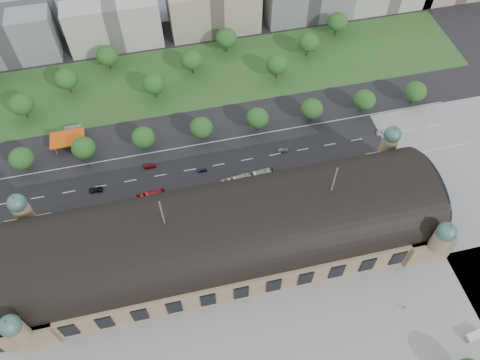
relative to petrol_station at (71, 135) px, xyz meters
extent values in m
plane|color=black|center=(53.91, -65.28, -2.95)|extent=(900.00, 900.00, 0.00)
cube|color=#9E8162|center=(53.91, -65.28, 3.05)|extent=(150.00, 40.00, 12.00)
cube|color=#9E8162|center=(-13.09, -65.28, 3.05)|extent=(16.00, 43.00, 12.00)
cube|color=#9E8162|center=(120.91, -65.28, 3.05)|extent=(16.00, 43.00, 12.00)
cylinder|color=black|center=(53.91, -65.28, 9.05)|extent=(144.00, 37.60, 37.60)
cylinder|color=black|center=(-19.09, -65.28, 11.05)|extent=(1.20, 32.00, 32.00)
cylinder|color=black|center=(126.91, -65.28, 11.05)|extent=(1.20, 32.00, 32.00)
cylinder|color=#9E8162|center=(-13.09, -44.28, 13.05)|extent=(6.00, 6.00, 8.00)
sphere|color=#40675D|center=(-13.09, -44.28, 18.55)|extent=(6.40, 6.40, 6.40)
cone|color=#40675D|center=(-13.09, -44.28, 22.55)|extent=(1.00, 1.00, 2.50)
cylinder|color=#9E8162|center=(120.91, -44.28, 13.05)|extent=(6.00, 6.00, 8.00)
sphere|color=#40675D|center=(120.91, -44.28, 18.55)|extent=(6.40, 6.40, 6.40)
cone|color=#40675D|center=(120.91, -44.28, 22.55)|extent=(1.00, 1.00, 2.50)
cylinder|color=#9E8162|center=(-13.09, -86.28, 13.05)|extent=(6.00, 6.00, 8.00)
sphere|color=#40675D|center=(-13.09, -86.28, 18.55)|extent=(6.40, 6.40, 6.40)
cone|color=#40675D|center=(-13.09, -86.28, 22.55)|extent=(1.00, 1.00, 2.50)
cylinder|color=#9E8162|center=(120.91, -86.28, 13.05)|extent=(6.00, 6.00, 8.00)
sphere|color=#40675D|center=(120.91, -86.28, 18.55)|extent=(6.40, 6.40, 6.40)
cone|color=#40675D|center=(120.91, -86.28, 22.55)|extent=(1.00, 1.00, 2.50)
cylinder|color=#59595B|center=(33.91, -65.28, 28.55)|extent=(0.50, 0.50, 12.00)
cylinder|color=#59595B|center=(88.91, -65.28, 28.55)|extent=(0.50, 0.50, 12.00)
cube|color=black|center=(33.91, -27.28, -2.95)|extent=(260.00, 26.00, 0.10)
cube|color=#294D1E|center=(38.91, 27.72, -2.95)|extent=(300.00, 45.00, 0.10)
cube|color=#CE490C|center=(-1.09, -3.28, 1.75)|extent=(14.00, 9.00, 0.70)
cube|color=#59595B|center=(0.91, 2.72, -1.35)|extent=(7.00, 5.00, 3.20)
cylinder|color=#59595B|center=(-6.59, -0.08, -0.75)|extent=(0.50, 0.50, 4.40)
cylinder|color=#59595B|center=(4.41, -0.08, -0.75)|extent=(0.50, 0.50, 4.40)
cylinder|color=#59595B|center=(-6.59, -6.48, -0.75)|extent=(0.50, 0.50, 4.40)
cylinder|color=#59595B|center=(4.41, -6.48, -0.75)|extent=(0.50, 0.50, 4.40)
cube|color=gray|center=(-26.09, 67.72, 9.05)|extent=(45.00, 32.00, 24.00)
cube|color=#B6B3AC|center=(23.91, 67.72, 9.05)|extent=(45.00, 32.00, 24.00)
cube|color=tan|center=(73.91, 67.72, 9.05)|extent=(45.00, 32.00, 24.00)
cylinder|color=#2D2116|center=(-18.09, -12.28, -0.79)|extent=(0.70, 0.70, 4.32)
ellipsoid|color=#1F4619|center=(-18.09, -12.28, 4.49)|extent=(9.60, 9.60, 8.16)
cylinder|color=#2D2116|center=(5.91, -12.28, -0.79)|extent=(0.70, 0.70, 4.32)
ellipsoid|color=#1F4619|center=(5.91, -12.28, 4.49)|extent=(9.60, 9.60, 8.16)
cylinder|color=#2D2116|center=(29.91, -12.28, -0.79)|extent=(0.70, 0.70, 4.32)
ellipsoid|color=#1F4619|center=(29.91, -12.28, 4.49)|extent=(9.60, 9.60, 8.16)
cylinder|color=#2D2116|center=(53.91, -12.28, -0.79)|extent=(0.70, 0.70, 4.32)
ellipsoid|color=#1F4619|center=(53.91, -12.28, 4.49)|extent=(9.60, 9.60, 8.16)
cylinder|color=#2D2116|center=(77.91, -12.28, -0.79)|extent=(0.70, 0.70, 4.32)
ellipsoid|color=#1F4619|center=(77.91, -12.28, 4.49)|extent=(9.60, 9.60, 8.16)
cylinder|color=#2D2116|center=(101.91, -12.28, -0.79)|extent=(0.70, 0.70, 4.32)
ellipsoid|color=#1F4619|center=(101.91, -12.28, 4.49)|extent=(9.60, 9.60, 8.16)
cylinder|color=#2D2116|center=(125.91, -12.28, -0.79)|extent=(0.70, 0.70, 4.32)
ellipsoid|color=#1F4619|center=(125.91, -12.28, 4.49)|extent=(9.60, 9.60, 8.16)
cylinder|color=#2D2116|center=(149.91, -12.28, -0.79)|extent=(0.70, 0.70, 4.32)
ellipsoid|color=#1F4619|center=(149.91, -12.28, 4.49)|extent=(9.60, 9.60, 8.16)
cylinder|color=#2D2116|center=(-19.09, 17.72, -0.61)|extent=(0.70, 0.70, 4.68)
ellipsoid|color=#1F4619|center=(-19.09, 17.72, 5.11)|extent=(10.40, 10.40, 8.84)
cylinder|color=#2D2116|center=(-0.09, 29.72, -0.61)|extent=(0.70, 0.70, 4.68)
ellipsoid|color=#1F4619|center=(-0.09, 29.72, 5.11)|extent=(10.40, 10.40, 8.84)
cylinder|color=#2D2116|center=(18.91, 41.72, -0.61)|extent=(0.70, 0.70, 4.68)
ellipsoid|color=#1F4619|center=(18.91, 41.72, 5.11)|extent=(10.40, 10.40, 8.84)
cylinder|color=#2D2116|center=(37.91, 17.72, -0.61)|extent=(0.70, 0.70, 4.68)
ellipsoid|color=#1F4619|center=(37.91, 17.72, 5.11)|extent=(10.40, 10.40, 8.84)
cylinder|color=#2D2116|center=(56.91, 29.72, -0.61)|extent=(0.70, 0.70, 4.68)
ellipsoid|color=#1F4619|center=(56.91, 29.72, 5.11)|extent=(10.40, 10.40, 8.84)
cylinder|color=#2D2116|center=(75.91, 41.72, -0.61)|extent=(0.70, 0.70, 4.68)
ellipsoid|color=#1F4619|center=(75.91, 41.72, 5.11)|extent=(10.40, 10.40, 8.84)
cylinder|color=#2D2116|center=(94.91, 17.72, -0.61)|extent=(0.70, 0.70, 4.68)
ellipsoid|color=#1F4619|center=(94.91, 17.72, 5.11)|extent=(10.40, 10.40, 8.84)
cylinder|color=#2D2116|center=(113.91, 29.72, -0.61)|extent=(0.70, 0.70, 4.68)
ellipsoid|color=#1F4619|center=(113.91, 29.72, 5.11)|extent=(10.40, 10.40, 8.84)
cylinder|color=#2D2116|center=(132.91, 41.72, -0.61)|extent=(0.70, 0.70, 4.68)
ellipsoid|color=#1F4619|center=(132.91, 41.72, 5.11)|extent=(10.40, 10.40, 8.84)
imported|color=black|center=(8.29, -29.01, -2.21)|extent=(5.51, 2.89, 1.48)
imported|color=maroon|center=(30.42, -22.09, -2.23)|extent=(5.02, 2.13, 1.45)
imported|color=#192748|center=(50.65, -28.88, -2.29)|extent=(3.94, 1.80, 1.31)
imported|color=#54565C|center=(85.70, -26.34, -2.24)|extent=(4.38, 1.70, 1.42)
imported|color=silver|center=(129.77, -26.46, -2.23)|extent=(5.30, 2.70, 1.44)
imported|color=black|center=(-14.88, -44.28, -2.26)|extent=(4.38, 3.24, 1.38)
imported|color=maroon|center=(-23.13, -44.28, -2.16)|extent=(6.18, 5.23, 1.57)
imported|color=#182343|center=(8.25, -40.28, -2.19)|extent=(5.58, 4.50, 1.52)
imported|color=#595C60|center=(7.15, -44.28, -2.29)|extent=(4.05, 3.52, 1.32)
imported|color=#BCBCBE|center=(5.10, -40.28, -2.24)|extent=(4.46, 3.63, 1.43)
imported|color=gray|center=(6.84, -40.53, -2.25)|extent=(5.42, 4.85, 1.40)
imported|color=black|center=(28.44, -44.28, -2.25)|extent=(5.04, 4.44, 1.40)
imported|color=red|center=(28.91, -37.54, -1.31)|extent=(11.95, 3.58, 3.28)
imported|color=beige|center=(71.82, -37.57, -1.10)|extent=(13.53, 4.39, 3.70)
imported|color=beige|center=(63.48, -38.28, -1.05)|extent=(13.85, 4.45, 3.79)
cube|color=silver|center=(123.91, -114.39, -1.65)|extent=(6.26, 3.21, 2.59)
cube|color=silver|center=(121.73, -114.70, -2.05)|extent=(1.89, 2.40, 1.79)
imported|color=gray|center=(106.02, -100.57, -1.96)|extent=(1.08, 0.81, 1.98)
camera|label=1|loc=(40.27, -142.86, 149.05)|focal=35.00mm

